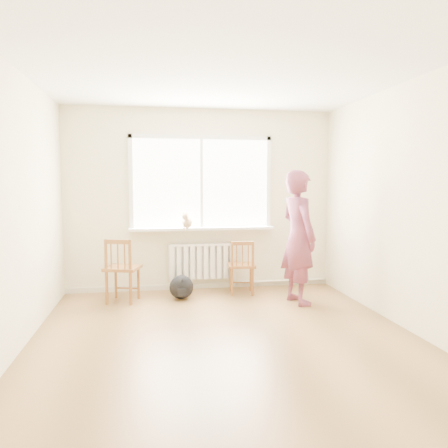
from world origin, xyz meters
name	(u,v)px	position (x,y,z in m)	size (l,w,h in m)	color
floor	(227,340)	(0.00, 0.00, 0.00)	(4.50, 4.50, 0.00)	olive
ceiling	(227,69)	(0.00, 0.00, 2.70)	(4.50, 4.50, 0.00)	white
back_wall	(201,200)	(0.00, 2.25, 1.35)	(4.00, 0.01, 2.70)	beige
window	(201,179)	(0.00, 2.22, 1.66)	(2.12, 0.05, 1.42)	white
windowsill	(202,229)	(0.00, 2.14, 0.93)	(2.15, 0.22, 0.04)	white
radiator	(202,261)	(0.00, 2.16, 0.44)	(1.00, 0.12, 0.55)	white
heating_pipe	(281,281)	(1.25, 2.19, 0.08)	(0.04, 0.04, 1.40)	silver
baseboard	(202,286)	(0.00, 2.23, 0.04)	(4.00, 0.03, 0.08)	beige
chair_left	(121,270)	(-1.15, 1.63, 0.44)	(0.53, 0.52, 0.87)	brown
chair_right	(242,267)	(0.53, 1.79, 0.40)	(0.43, 0.42, 0.78)	brown
person	(299,237)	(1.18, 1.22, 0.89)	(0.65, 0.42, 1.77)	#B53C5E
cat	(187,221)	(-0.23, 2.06, 1.05)	(0.23, 0.35, 0.24)	beige
backpack	(181,287)	(-0.35, 1.67, 0.17)	(0.33, 0.25, 0.33)	black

